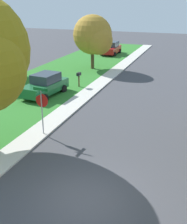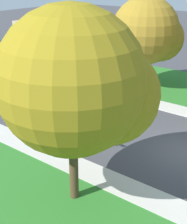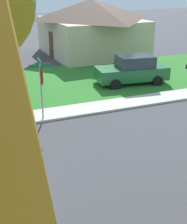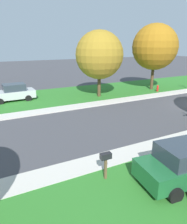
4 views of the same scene
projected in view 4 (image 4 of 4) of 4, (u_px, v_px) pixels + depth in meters
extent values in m
cube|color=beige|center=(62.00, 109.00, 19.18)|extent=(1.40, 56.00, 0.10)
cube|color=#2D7528|center=(48.00, 97.00, 23.15)|extent=(8.00, 56.00, 0.08)
cube|color=beige|center=(122.00, 155.00, 11.24)|extent=(1.40, 56.00, 0.10)
cube|color=#1E6033|center=(187.00, 167.00, 9.07)|extent=(2.25, 4.47, 0.76)
cube|color=#2D3842|center=(185.00, 152.00, 8.77)|extent=(1.82, 2.26, 0.68)
cylinder|color=black|center=(147.00, 170.00, 9.53)|extent=(0.31, 0.66, 0.64)
cylinder|color=black|center=(175.00, 195.00, 7.93)|extent=(0.31, 0.66, 0.64)
cube|color=silver|center=(13.00, 94.00, 21.59)|extent=(1.95, 4.36, 0.76)
cube|color=#2D3842|center=(14.00, 87.00, 21.46)|extent=(1.67, 2.15, 0.68)
cylinder|color=black|center=(0.00, 102.00, 20.35)|extent=(0.26, 0.65, 0.64)
cylinder|color=black|center=(28.00, 98.00, 21.59)|extent=(0.26, 0.65, 0.64)
cylinder|color=black|center=(25.00, 95.00, 23.08)|extent=(0.26, 0.65, 0.64)
cylinder|color=#4C3823|center=(99.00, 85.00, 23.07)|extent=(0.36, 0.36, 2.73)
sphere|color=olive|center=(99.00, 55.00, 22.10)|extent=(5.00, 5.00, 5.00)
sphere|color=olive|center=(100.00, 60.00, 23.57)|extent=(3.50, 3.50, 3.50)
cylinder|color=#4C3823|center=(152.00, 77.00, 26.52)|extent=(0.36, 0.36, 3.30)
sphere|color=#9B6617|center=(155.00, 47.00, 25.41)|extent=(5.41, 5.41, 5.41)
sphere|color=#9B6617|center=(152.00, 52.00, 27.00)|extent=(3.78, 3.78, 3.78)
cylinder|color=red|center=(157.00, 89.00, 25.71)|extent=(0.22, 0.22, 0.70)
sphere|color=red|center=(158.00, 86.00, 25.59)|extent=(0.22, 0.22, 0.22)
cylinder|color=red|center=(158.00, 88.00, 25.56)|extent=(0.10, 0.08, 0.08)
cylinder|color=red|center=(157.00, 88.00, 25.79)|extent=(0.10, 0.08, 0.08)
cube|color=brown|center=(105.00, 169.00, 9.17)|extent=(0.10, 0.10, 1.05)
cube|color=black|center=(106.00, 156.00, 8.97)|extent=(0.26, 0.49, 0.26)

